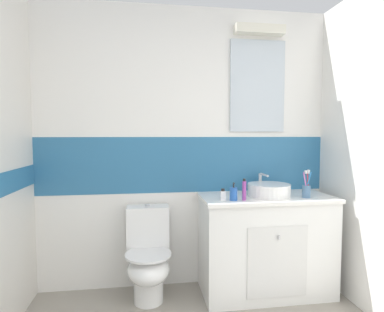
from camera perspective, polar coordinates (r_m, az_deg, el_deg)
name	(u,v)px	position (r m, az deg, el deg)	size (l,w,h in m)	color
wall_back_tiled	(187,147)	(2.87, -0.99, 1.72)	(3.20, 0.20, 2.50)	white
vanity_cabinet	(265,244)	(2.89, 13.15, -15.28)	(1.12, 0.54, 0.85)	white
sink_basin	(269,189)	(2.77, 13.78, -5.90)	(0.36, 0.40, 0.18)	white
toilet	(148,257)	(2.75, -7.96, -17.75)	(0.37, 0.50, 0.77)	white
toothbrush_cup	(306,190)	(2.77, 20.08, -5.80)	(0.07, 0.07, 0.23)	#4C7299
soap_dispenser	(233,194)	(2.52, 7.55, -6.82)	(0.06, 0.06, 0.15)	#2659B2
perfume_flask_small	(223,195)	(2.53, 5.64, -6.98)	(0.04, 0.03, 0.09)	white
toothpaste_tube_upright	(244,190)	(2.54, 9.46, -6.11)	(0.03, 0.03, 0.17)	#993F99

